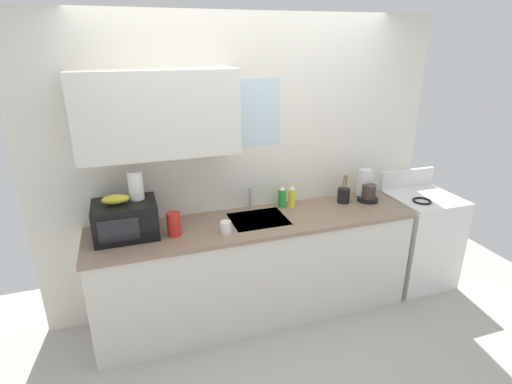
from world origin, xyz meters
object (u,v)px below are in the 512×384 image
at_px(cereal_canister, 174,224).
at_px(utensil_crock, 344,195).
at_px(dish_soap_bottle_yellow, 292,197).
at_px(microwave, 126,220).
at_px(mug_white, 226,227).
at_px(dish_soap_bottle_green, 282,197).
at_px(stove_range, 418,238).
at_px(paper_towel_roll, 136,185).
at_px(banana_bunch, 116,199).
at_px(coffee_maker, 367,189).

relative_size(cereal_canister, utensil_crock, 0.71).
distance_m(dish_soap_bottle_yellow, cereal_canister, 1.08).
bearing_deg(microwave, mug_white, -14.69).
xyz_separation_m(dish_soap_bottle_green, dish_soap_bottle_yellow, (0.08, -0.03, 0.00)).
relative_size(cereal_canister, mug_white, 1.93).
bearing_deg(cereal_canister, stove_range, 1.30).
xyz_separation_m(microwave, paper_towel_roll, (0.10, 0.05, 0.24)).
bearing_deg(banana_bunch, stove_range, -0.97).
bearing_deg(dish_soap_bottle_yellow, cereal_canister, -168.26).
bearing_deg(dish_soap_bottle_green, paper_towel_roll, -175.28).
xyz_separation_m(coffee_maker, cereal_canister, (-1.78, -0.16, -0.01)).
distance_m(coffee_maker, utensil_crock, 0.23).
bearing_deg(mug_white, utensil_crock, 12.52).
distance_m(microwave, dish_soap_bottle_yellow, 1.40).
xyz_separation_m(coffee_maker, mug_white, (-1.40, -0.25, -0.06)).
distance_m(coffee_maker, mug_white, 1.42).
distance_m(microwave, banana_bunch, 0.18).
relative_size(stove_range, cereal_canister, 5.90).
xyz_separation_m(microwave, utensil_crock, (1.89, 0.07, -0.07)).
bearing_deg(utensil_crock, paper_towel_roll, -179.37).
distance_m(microwave, utensil_crock, 1.89).
bearing_deg(microwave, utensil_crock, 2.16).
distance_m(paper_towel_roll, dish_soap_bottle_yellow, 1.33).
bearing_deg(utensil_crock, coffee_maker, -2.86).
relative_size(stove_range, utensil_crock, 4.16).
height_order(microwave, utensil_crock, microwave).
relative_size(banana_bunch, dish_soap_bottle_green, 1.00).
xyz_separation_m(paper_towel_roll, dish_soap_bottle_yellow, (1.30, 0.07, -0.29)).
height_order(banana_bunch, dish_soap_bottle_yellow, banana_bunch).
relative_size(microwave, cereal_canister, 2.51).
bearing_deg(utensil_crock, cereal_canister, -173.74).
xyz_separation_m(paper_towel_roll, coffee_maker, (2.02, 0.01, -0.28)).
height_order(stove_range, cereal_canister, cereal_canister).
height_order(stove_range, microwave, microwave).
bearing_deg(dish_soap_bottle_green, coffee_maker, -6.58).
distance_m(banana_bunch, mug_white, 0.83).
bearing_deg(banana_bunch, cereal_canister, -14.38).
bearing_deg(coffee_maker, banana_bunch, -178.46).
xyz_separation_m(stove_range, paper_towel_roll, (-2.60, 0.10, 0.82)).
xyz_separation_m(banana_bunch, paper_towel_roll, (0.15, 0.05, 0.08)).
relative_size(paper_towel_roll, dish_soap_bottle_green, 1.10).
xyz_separation_m(dish_soap_bottle_yellow, mug_white, (-0.68, -0.31, -0.05)).
bearing_deg(dish_soap_bottle_green, cereal_canister, -165.64).
xyz_separation_m(mug_white, utensil_crock, (1.17, 0.26, 0.02)).
bearing_deg(dish_soap_bottle_green, utensil_crock, -8.06).
bearing_deg(banana_bunch, dish_soap_bottle_yellow, 4.74).
relative_size(mug_white, utensil_crock, 0.37).
height_order(banana_bunch, mug_white, banana_bunch).
xyz_separation_m(microwave, cereal_canister, (0.34, -0.10, -0.04)).
height_order(dish_soap_bottle_yellow, mug_white, dish_soap_bottle_yellow).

